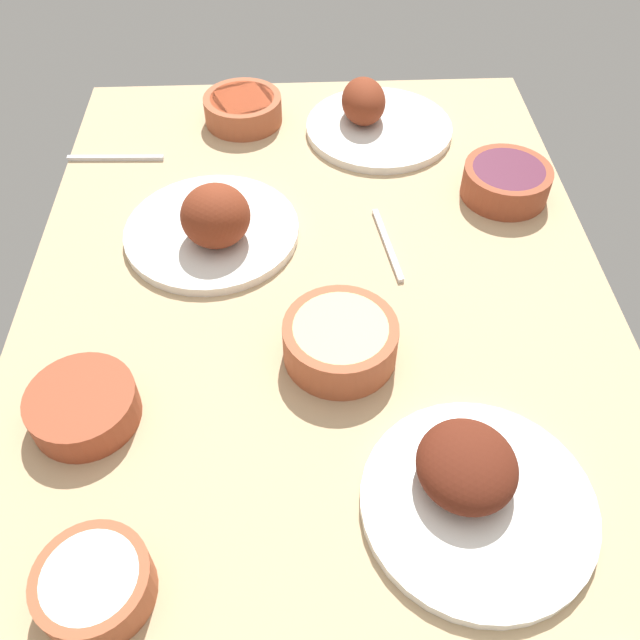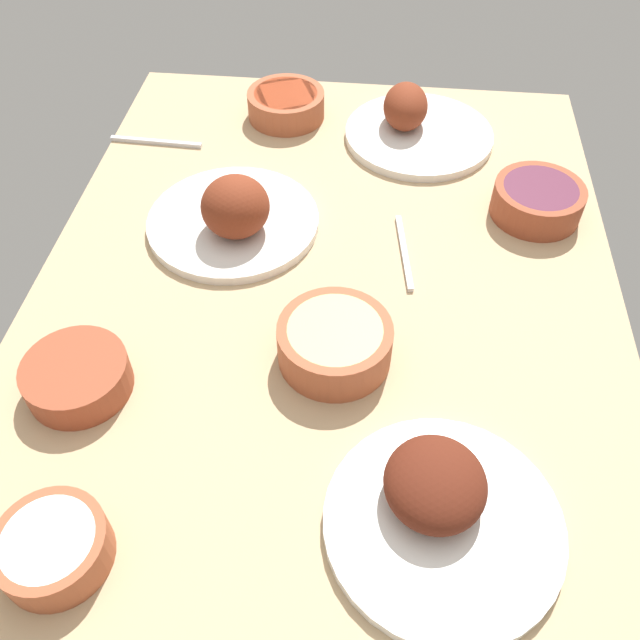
% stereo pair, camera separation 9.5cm
% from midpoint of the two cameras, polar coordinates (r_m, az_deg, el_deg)
% --- Properties ---
extents(dining_table, '(1.40, 0.90, 0.04)m').
position_cam_midpoint_polar(dining_table, '(0.98, -2.77, -1.70)').
color(dining_table, tan).
rests_on(dining_table, ground).
extents(plate_far_side, '(0.28, 0.28, 0.08)m').
position_cam_midpoint_polar(plate_far_side, '(0.81, 9.58, -14.14)').
color(plate_far_side, silver).
rests_on(plate_far_side, dining_table).
extents(plate_center_main, '(0.28, 0.28, 0.09)m').
position_cam_midpoint_polar(plate_center_main, '(1.35, 2.47, 16.76)').
color(plate_center_main, silver).
rests_on(plate_center_main, dining_table).
extents(plate_near_viewer, '(0.29, 0.29, 0.11)m').
position_cam_midpoint_polar(plate_near_viewer, '(1.10, -11.54, 7.91)').
color(plate_near_viewer, silver).
rests_on(plate_near_viewer, dining_table).
extents(bowl_pasta, '(0.16, 0.16, 0.06)m').
position_cam_midpoint_polar(bowl_pasta, '(0.91, -1.25, -1.89)').
color(bowl_pasta, '#A35133').
rests_on(bowl_pasta, dining_table).
extents(bowl_potatoes, '(0.14, 0.14, 0.05)m').
position_cam_midpoint_polar(bowl_potatoes, '(0.92, -22.43, -6.93)').
color(bowl_potatoes, brown).
rests_on(bowl_potatoes, dining_table).
extents(bowl_onions, '(0.15, 0.15, 0.06)m').
position_cam_midpoint_polar(bowl_onions, '(1.21, 13.42, 11.38)').
color(bowl_onions, brown).
rests_on(bowl_onions, dining_table).
extents(bowl_cream, '(0.12, 0.12, 0.05)m').
position_cam_midpoint_polar(bowl_cream, '(0.80, -22.19, -20.40)').
color(bowl_cream, '#A35133').
rests_on(bowl_cream, dining_table).
extents(bowl_sauce, '(0.15, 0.15, 0.05)m').
position_cam_midpoint_polar(bowl_sauce, '(1.39, -8.64, 17.37)').
color(bowl_sauce, '#A35133').
rests_on(bowl_sauce, dining_table).
extents(fork_loose, '(0.02, 0.18, 0.01)m').
position_cam_midpoint_polar(fork_loose, '(1.35, -19.06, 12.85)').
color(fork_loose, silver).
rests_on(fork_loose, dining_table).
extents(spoon_loose, '(0.17, 0.03, 0.01)m').
position_cam_midpoint_polar(spoon_loose, '(1.09, 3.29, 6.35)').
color(spoon_loose, silver).
rests_on(spoon_loose, dining_table).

